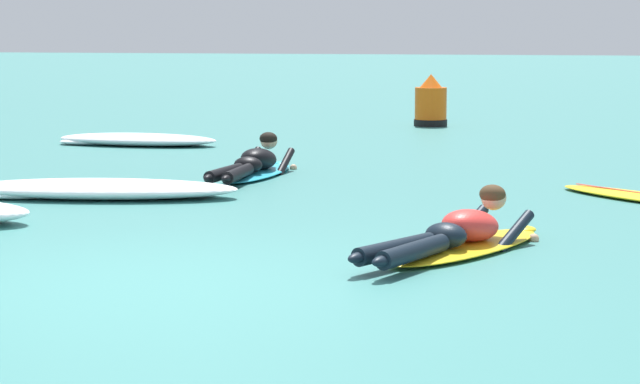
{
  "coord_description": "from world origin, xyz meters",
  "views": [
    {
      "loc": [
        3.02,
        -7.66,
        1.77
      ],
      "look_at": [
        0.46,
        3.57,
        0.18
      ],
      "focal_mm": 67.11,
      "sensor_mm": 36.0,
      "label": 1
    }
  ],
  "objects": [
    {
      "name": "ground_plane",
      "position": [
        0.0,
        10.0,
        0.0
      ],
      "size": [
        120.0,
        120.0,
        0.0
      ],
      "primitive_type": "plane",
      "color": "#387A75"
    },
    {
      "name": "surfer_near",
      "position": [
        2.03,
        1.63,
        0.14
      ],
      "size": [
        1.43,
        2.42,
        0.53
      ],
      "color": "yellow",
      "rests_on": "ground"
    },
    {
      "name": "surfer_far",
      "position": [
        -0.87,
        5.91,
        0.14
      ],
      "size": [
        0.62,
        2.49,
        0.54
      ],
      "color": "#2DB2D1",
      "rests_on": "ground"
    },
    {
      "name": "whitewater_front",
      "position": [
        -1.96,
        3.86,
        0.09
      ],
      "size": [
        3.01,
        1.34,
        0.2
      ],
      "color": "white",
      "rests_on": "ground"
    },
    {
      "name": "whitewater_mid_left",
      "position": [
        -3.65,
        9.22,
        0.08
      ],
      "size": [
        2.5,
        0.89,
        0.18
      ],
      "color": "white",
      "rests_on": "ground"
    },
    {
      "name": "channel_marker_buoy",
      "position": [
        0.19,
        13.75,
        0.36
      ],
      "size": [
        0.6,
        0.6,
        0.93
      ],
      "color": "#EA5B0F",
      "rests_on": "ground"
    }
  ]
}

